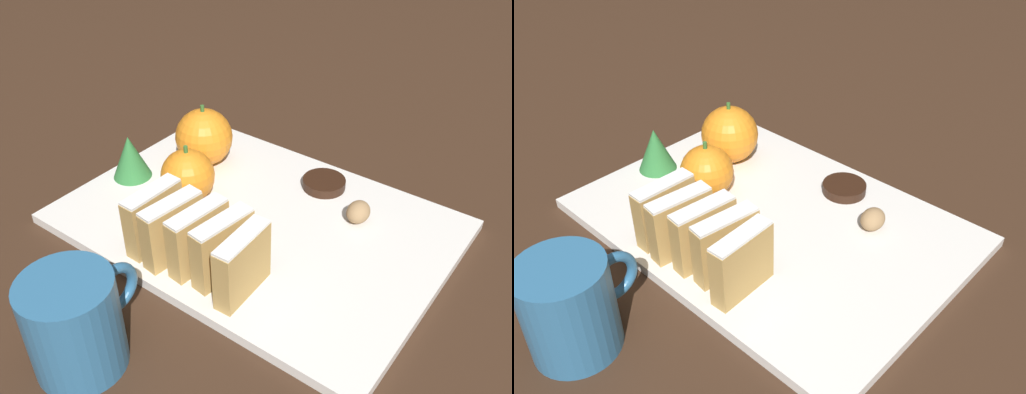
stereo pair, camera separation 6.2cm
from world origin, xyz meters
TOP-DOWN VIEW (x-y plane):
  - ground_plane at (0.00, 0.00)m, footprint 6.00×6.00m
  - serving_platter at (0.00, 0.00)m, footprint 0.31×0.44m
  - stollen_slice_front at (-0.10, -0.06)m, footprint 0.07×0.02m
  - stollen_slice_second at (-0.10, -0.03)m, footprint 0.07×0.03m
  - stollen_slice_third at (-0.10, 0.00)m, footprint 0.07×0.03m
  - stollen_slice_fourth at (-0.11, 0.03)m, footprint 0.07×0.03m
  - stollen_slice_fifth at (-0.10, 0.06)m, footprint 0.07×0.02m
  - orange_near at (0.06, 0.13)m, footprint 0.08×0.08m
  - orange_far at (-0.02, 0.09)m, footprint 0.07×0.07m
  - walnut at (0.07, -0.10)m, footprint 0.03×0.03m
  - chocolate_cookie at (0.10, -0.03)m, footprint 0.05×0.05m
  - evergreen_sprig at (-0.02, 0.18)m, footprint 0.05×0.05m
  - coffee_mug at (-0.25, 0.01)m, footprint 0.11×0.08m

SIDE VIEW (x-z plane):
  - ground_plane at x=0.00m, z-range 0.00..0.00m
  - serving_platter at x=0.00m, z-range 0.00..0.01m
  - chocolate_cookie at x=0.10m, z-range 0.01..0.02m
  - walnut at x=0.07m, z-range 0.01..0.04m
  - evergreen_sprig at x=-0.02m, z-range 0.01..0.07m
  - orange_far at x=-0.02m, z-range 0.01..0.08m
  - stollen_slice_front at x=-0.10m, z-range 0.01..0.08m
  - stollen_slice_second at x=-0.10m, z-range 0.01..0.08m
  - stollen_slice_third at x=-0.10m, z-range 0.01..0.08m
  - stollen_slice_fourth at x=-0.11m, z-range 0.01..0.08m
  - stollen_slice_fifth at x=-0.10m, z-range 0.01..0.08m
  - coffee_mug at x=-0.25m, z-range 0.00..0.10m
  - orange_near at x=0.06m, z-range 0.01..0.09m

